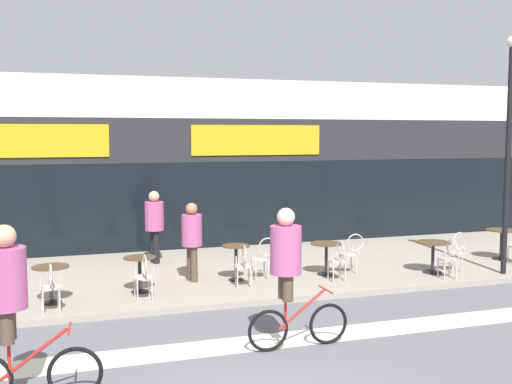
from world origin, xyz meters
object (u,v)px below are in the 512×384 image
Objects in this scene: lamp_post at (509,139)px; cafe_chair_3_near at (338,258)px; cafe_chair_2_side at (263,255)px; bistro_table_3 at (326,252)px; cafe_chair_3_side at (351,250)px; cafe_chair_4_near at (449,256)px; bistro_table_4 at (433,250)px; cyclist_1 at (288,265)px; bistro_table_1 at (140,267)px; cafe_chair_1_near at (144,274)px; cafe_chair_4_side at (456,249)px; bistro_table_2 at (236,256)px; pedestrian_near_end at (154,220)px; pedestrian_far_end at (192,235)px; bistro_table_0 at (51,277)px; bistro_table_5 at (501,238)px; cafe_chair_0_near at (51,284)px; cyclist_0 at (11,299)px; cafe_chair_2_near at (244,263)px.

cafe_chair_3_near is at bearing 172.54° from lamp_post.
bistro_table_3 is at bearing 176.30° from cafe_chair_2_side.
cafe_chair_3_side is 1.00× the size of cafe_chair_4_near.
lamp_post reaches higher than bistro_table_4.
cafe_chair_3_side is 0.41× the size of cyclist_1.
cafe_chair_1_near reaches higher than bistro_table_1.
bistro_table_2 is at bearing -14.04° from cafe_chair_4_side.
pedestrian_near_end is 1.05× the size of pedestrian_far_end.
bistro_table_0 is 0.40× the size of pedestrian_near_end.
lamp_post is at bearing 138.40° from pedestrian_near_end.
cafe_chair_3_side is (0.63, 0.62, 0.00)m from cafe_chair_3_near.
pedestrian_near_end reaches higher than bistro_table_4.
cafe_chair_2_side is (0.63, -0.00, -0.02)m from bistro_table_2.
bistro_table_5 is 0.35× the size of cyclist_1.
cafe_chair_0_near and cafe_chair_1_near have the same top height.
bistro_table_1 is 0.80× the size of cafe_chair_0_near.
cafe_chair_3_side is at bearing 37.41° from cyclist_0.
bistro_table_3 is at bearing -3.25° from bistro_table_2.
cafe_chair_2_side is 1.00× the size of cafe_chair_3_side.
cafe_chair_3_near is at bearing -170.68° from bistro_table_5.
lamp_post is at bearing -128.13° from bistro_table_5.
cyclist_0 reaches higher than cafe_chair_3_near.
pedestrian_far_end reaches higher than cafe_chair_4_side.
cafe_chair_4_side reaches higher than bistro_table_4.
cafe_chair_2_side is at bearing -15.06° from cafe_chair_4_side.
cyclist_1 is (3.50, -3.32, 0.70)m from bistro_table_0.
cafe_chair_1_near is 0.51× the size of pedestrian_near_end.
pedestrian_near_end is at bearing 154.19° from lamp_post.
cyclist_0 reaches higher than cafe_chair_2_side.
cafe_chair_0_near is at bearing -161.54° from bistro_table_2.
cafe_chair_1_near is at bearing -177.39° from bistro_table_4.
cyclist_1 is at bearing 123.88° from cafe_chair_4_near.
bistro_table_3 is 5.98m from cafe_chair_0_near.
bistro_table_0 is 3.78m from cafe_chair_2_near.
bistro_table_4 is 0.87× the size of cafe_chair_4_side.
cyclist_1 is at bearing -98.49° from pedestrian_far_end.
cafe_chair_1_near is (1.69, -0.35, 0.01)m from bistro_table_0.
bistro_table_3 is at bearing -23.48° from pedestrian_far_end.
cafe_chair_1_near is at bearing -86.94° from cafe_chair_0_near.
bistro_table_2 is 0.86× the size of cafe_chair_3_near.
cafe_chair_1_near is 1.00× the size of cafe_chair_2_near.
bistro_table_4 is at bearing 137.26° from pedestrian_near_end.
cafe_chair_4_near is (-2.53, -1.37, -0.03)m from bistro_table_5.
bistro_table_1 is at bearing 8.34° from cafe_chair_2_side.
cafe_chair_3_near is 0.88m from cafe_chair_3_side.
pedestrian_near_end reaches higher than bistro_table_3.
bistro_table_2 is 1.06× the size of bistro_table_3.
cafe_chair_2_near is 0.40× the size of cyclist_0.
bistro_table_1 is at bearing 9.45° from bistro_table_0.
cyclist_0 is (-8.63, -4.08, 0.69)m from bistro_table_4.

